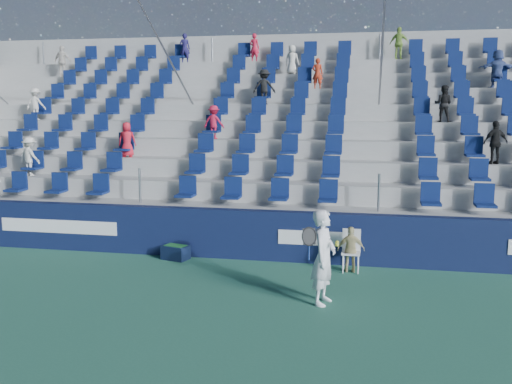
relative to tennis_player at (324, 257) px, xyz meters
The scene contains 7 objects.
ground 2.20m from the tennis_player, behind, with size 70.00×70.00×0.00m, color #2D6951.
sponsor_wall 3.44m from the tennis_player, 125.13° to the left, with size 24.00×0.32×1.20m.
grandstand 8.23m from the tennis_player, 104.07° to the left, with size 24.00×8.17×6.63m.
tennis_player is the anchor object (origin of this frame).
line_judge_chair 2.37m from the tennis_player, 79.14° to the left, with size 0.42×0.43×0.94m.
line_judge 2.23m from the tennis_player, 78.42° to the left, with size 0.61×0.25×1.04m, color tan.
ball_bin 4.51m from the tennis_player, 147.34° to the left, with size 0.70×0.56×0.35m.
Camera 1 is at (2.75, -10.00, 3.73)m, focal length 40.00 mm.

